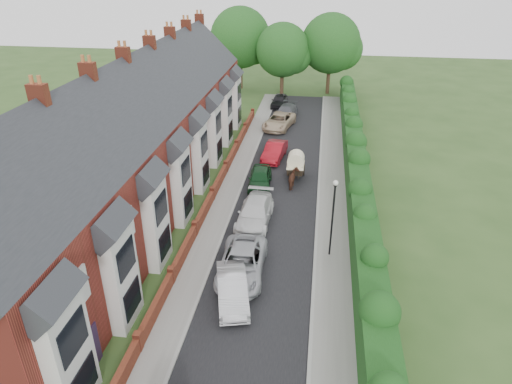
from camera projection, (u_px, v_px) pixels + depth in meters
ground at (266, 292)px, 25.03m from camera, size 140.00×140.00×0.00m
road at (278, 198)px, 34.76m from camera, size 6.00×58.00×0.02m
pavement_hedge_side at (332, 201)px, 34.21m from camera, size 2.20×58.00×0.12m
pavement_house_side at (228, 194)px, 35.23m from camera, size 1.70×58.00×0.12m
kerb_hedge_side at (318, 200)px, 34.34m from camera, size 0.18×58.00×0.13m
kerb_house_side at (239, 195)px, 35.13m from camera, size 0.18×58.00×0.13m
hedge at (359, 185)px, 33.27m from camera, size 2.10×58.00×2.85m
terrace_row at (136, 141)px, 33.15m from camera, size 9.05×40.50×11.50m
garden_wall_row at (213, 195)px, 34.30m from camera, size 0.35×40.35×1.10m
lamppost at (333, 209)px, 26.59m from camera, size 0.32×0.32×5.16m
tree_far_left at (285, 51)px, 57.99m from camera, size 7.14×6.80×9.29m
tree_far_right at (334, 45)px, 58.69m from camera, size 7.98×7.60×10.31m
tree_far_back at (243, 39)px, 60.97m from camera, size 8.40×8.00×10.82m
car_silver_a at (232, 289)px, 24.16m from camera, size 2.61×4.67×1.46m
car_silver_b at (242, 263)px, 26.11m from camera, size 2.70×5.58×1.53m
car_white at (255, 213)px, 31.25m from camera, size 2.33×5.42×1.55m
car_green at (260, 178)px, 36.23m from camera, size 2.03×4.47×1.49m
car_red at (275, 151)px, 41.24m from camera, size 2.11×4.70×1.50m
car_beige at (279, 121)px, 48.80m from camera, size 3.57×5.83×1.51m
car_grey at (286, 112)px, 51.81m from camera, size 2.73×5.23×1.45m
car_black at (279, 101)px, 55.82m from camera, size 2.00×4.43×1.48m
horse at (294, 179)px, 36.05m from camera, size 0.81×1.77×1.50m
horse_cart at (296, 163)px, 37.47m from camera, size 1.45×3.20×2.31m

